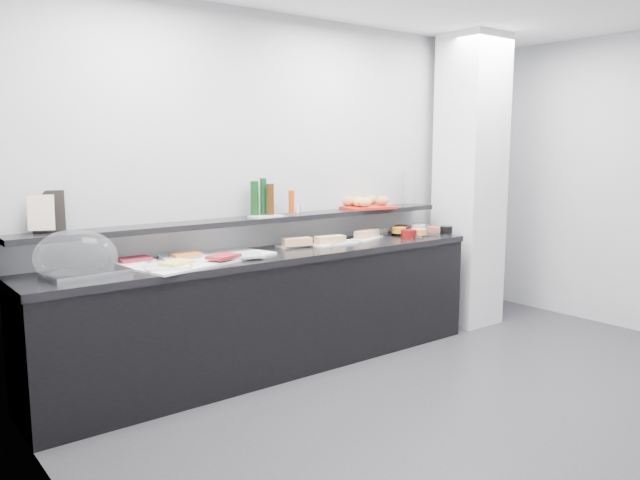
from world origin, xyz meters
TOP-DOWN VIEW (x-y plane):
  - ground at (0.00, 0.00)m, footprint 5.00×5.00m
  - back_wall at (0.00, 2.00)m, footprint 5.00×0.02m
  - column at (1.50, 1.65)m, footprint 0.50×0.50m
  - buffet_cabinet at (-0.70, 1.70)m, footprint 3.60×0.60m
  - counter_top at (-0.70, 1.70)m, footprint 3.62×0.62m
  - wall_shelf at (-0.70, 1.88)m, footprint 3.60×0.25m
  - cloche_base at (-2.08, 1.67)m, footprint 0.49×0.35m
  - cloche_dome at (-2.14, 1.66)m, footprint 0.58×0.50m
  - linen_runner at (-1.28, 1.72)m, footprint 1.12×0.74m
  - platter_meat_a at (-1.74, 1.86)m, footprint 0.34×0.29m
  - food_meat_a at (-1.71, 1.85)m, footprint 0.21×0.13m
  - platter_salmon at (-1.36, 1.85)m, footprint 0.32×0.24m
  - food_salmon at (-1.36, 1.80)m, footprint 0.20×0.13m
  - platter_cheese at (-1.61, 1.54)m, footprint 0.32×0.26m
  - food_cheese at (-1.54, 1.55)m, footprint 0.25×0.21m
  - platter_meat_b at (-1.02, 1.60)m, footprint 0.33×0.28m
  - food_meat_b at (-1.19, 1.57)m, footprint 0.25×0.21m
  - sandwich_plate_left at (-0.39, 1.83)m, footprint 0.32×0.14m
  - sandwich_food_left at (-0.42, 1.78)m, footprint 0.24×0.14m
  - tongs_left at (-0.45, 1.75)m, footprint 0.16×0.01m
  - sandwich_plate_mid at (-0.11, 1.71)m, footprint 0.40×0.18m
  - sandwich_food_mid at (-0.15, 1.70)m, footprint 0.25×0.13m
  - tongs_mid at (-0.14, 1.64)m, footprint 0.16×0.05m
  - sandwich_plate_right at (0.29, 1.77)m, footprint 0.39×0.29m
  - sandwich_food_right at (0.33, 1.80)m, footprint 0.29×0.20m
  - tongs_right at (0.11, 1.74)m, footprint 0.16×0.03m
  - bowl_glass_fruit at (0.48, 1.83)m, footprint 0.26×0.26m
  - fill_glass_fruit at (0.69, 1.77)m, footprint 0.14×0.14m
  - bowl_black_jam at (0.74, 1.80)m, footprint 0.18×0.18m
  - fill_black_jam at (0.82, 1.86)m, footprint 0.14×0.14m
  - bowl_glass_cream at (1.06, 1.84)m, footprint 0.22×0.22m
  - fill_glass_cream at (0.97, 1.80)m, footprint 0.16×0.16m
  - bowl_red_jam at (0.63, 1.60)m, footprint 0.15×0.15m
  - fill_red_jam at (0.64, 1.59)m, footprint 0.11×0.11m
  - bowl_glass_salmon at (0.89, 1.57)m, footprint 0.20×0.20m
  - fill_glass_salmon at (0.74, 1.58)m, footprint 0.16×0.16m
  - bowl_black_fruit at (1.10, 1.58)m, footprint 0.12×0.12m
  - fill_black_fruit at (0.97, 1.62)m, footprint 0.12×0.12m
  - framed_print at (-2.19, 1.98)m, footprint 0.20×0.12m
  - print_art at (-2.25, 1.91)m, footprint 0.16×0.10m
  - condiment_tray at (-0.67, 1.84)m, footprint 0.25×0.17m
  - bottle_green_a at (-0.71, 1.92)m, footprint 0.07×0.07m
  - bottle_brown at (-0.62, 1.85)m, footprint 0.06×0.06m
  - bottle_green_b at (-0.64, 1.92)m, footprint 0.06×0.06m
  - bottle_hot at (-0.41, 1.86)m, footprint 0.06×0.06m
  - shaker_salt at (-0.37, 1.85)m, footprint 0.04×0.04m
  - shaker_pepper at (-0.28, 1.91)m, footprint 0.03×0.03m
  - bread_tray at (0.39, 1.87)m, footprint 0.49×0.37m
  - bread_roll_nw at (0.37, 1.95)m, footprint 0.18×0.14m
  - bread_roll_n at (0.29, 1.98)m, footprint 0.13×0.09m
  - bread_roll_ne at (0.56, 1.98)m, footprint 0.14×0.10m
  - bread_roll_sw at (0.33, 1.82)m, footprint 0.15×0.10m
  - bread_roll_se at (0.56, 1.85)m, footprint 0.16×0.12m
  - bread_roll_midw at (0.29, 1.87)m, footprint 0.14×0.11m
  - bread_roll_mide at (0.59, 1.87)m, footprint 0.13×0.10m
  - carafe at (0.94, 1.90)m, footprint 0.14×0.14m

SIDE VIEW (x-z plane):
  - ground at x=0.00m, z-range 0.00..0.00m
  - buffet_cabinet at x=-0.70m, z-range 0.00..0.85m
  - counter_top at x=-0.70m, z-range 0.85..0.90m
  - linen_runner at x=-1.28m, z-range 0.90..0.91m
  - sandwich_plate_left at x=-0.39m, z-range 0.90..0.91m
  - sandwich_plate_mid at x=-0.11m, z-range 0.90..0.91m
  - sandwich_plate_right at x=0.29m, z-range 0.90..0.91m
  - tongs_left at x=-0.45m, z-range 0.92..0.92m
  - tongs_mid at x=-0.14m, z-range 0.92..0.92m
  - tongs_right at x=0.11m, z-range 0.91..0.92m
  - cloche_base at x=-2.08m, z-range 0.90..0.94m
  - platter_meat_a at x=-1.74m, z-range 0.92..0.93m
  - platter_salmon at x=-1.36m, z-range 0.92..0.93m
  - platter_cheese at x=-1.61m, z-range 0.92..0.93m
  - platter_meat_b at x=-1.02m, z-range 0.92..0.93m
  - bowl_glass_fruit at x=0.48m, z-range 0.90..0.97m
  - bowl_black_jam at x=0.74m, z-range 0.90..0.97m
  - bowl_glass_cream at x=1.06m, z-range 0.90..0.97m
  - bowl_red_jam at x=0.63m, z-range 0.90..0.97m
  - bowl_glass_salmon at x=0.89m, z-range 0.90..0.97m
  - bowl_black_fruit at x=1.10m, z-range 0.90..0.97m
  - food_meat_a at x=-1.71m, z-range 0.93..0.95m
  - food_salmon at x=-1.36m, z-range 0.93..0.95m
  - food_cheese at x=-1.54m, z-range 0.93..0.95m
  - food_meat_b at x=-1.19m, z-range 0.93..0.95m
  - sandwich_food_left at x=-0.42m, z-range 0.91..0.97m
  - sandwich_food_mid at x=-0.15m, z-range 0.91..0.97m
  - sandwich_food_right at x=0.33m, z-range 0.91..0.97m
  - fill_glass_fruit at x=0.69m, z-range 0.92..0.97m
  - fill_black_jam at x=0.82m, z-range 0.92..0.97m
  - fill_glass_cream at x=0.97m, z-range 0.92..0.97m
  - fill_red_jam at x=0.64m, z-range 0.92..0.97m
  - fill_glass_salmon at x=0.74m, z-range 0.92..0.97m
  - fill_black_fruit at x=0.97m, z-range 0.92..0.97m
  - cloche_dome at x=-2.14m, z-range 0.86..1.20m
  - wall_shelf at x=-0.70m, z-range 1.11..1.15m
  - condiment_tray at x=-0.67m, z-range 1.15..1.16m
  - bread_tray at x=0.39m, z-range 1.15..1.17m
  - shaker_salt at x=-0.37m, z-range 1.16..1.23m
  - shaker_pepper at x=-0.28m, z-range 1.16..1.23m
  - bread_roll_nw at x=0.37m, z-range 1.17..1.25m
  - bread_roll_n at x=0.29m, z-range 1.17..1.25m
  - bread_roll_ne at x=0.56m, z-range 1.17..1.25m
  - bread_roll_sw at x=0.33m, z-range 1.17..1.25m
  - bread_roll_se at x=0.56m, z-range 1.17..1.25m
  - bread_roll_midw at x=0.29m, z-range 1.17..1.25m
  - bread_roll_mide at x=0.59m, z-range 1.17..1.25m
  - bottle_hot at x=-0.41m, z-range 1.16..1.34m
  - framed_print at x=-2.19m, z-range 1.15..1.41m
  - print_art at x=-2.25m, z-range 1.17..1.39m
  - bottle_brown at x=-0.62m, z-range 1.16..1.40m
  - bottle_green_a at x=-0.71m, z-range 1.16..1.42m
  - carafe at x=0.94m, z-range 1.15..1.45m
  - bottle_green_b at x=-0.64m, z-range 1.16..1.44m
  - back_wall at x=0.00m, z-range 0.00..2.70m
  - column at x=1.50m, z-range 0.00..2.70m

